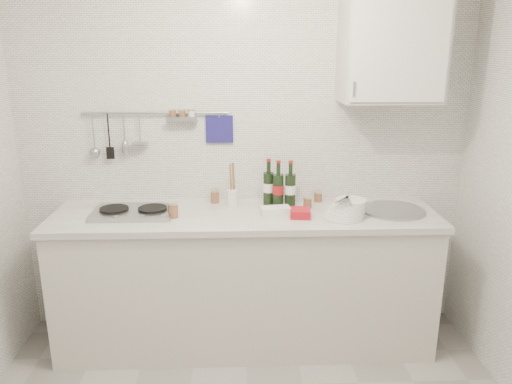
% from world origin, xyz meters
% --- Properties ---
extents(back_wall, '(3.00, 0.02, 2.50)m').
position_xyz_m(back_wall, '(0.00, 1.40, 1.25)').
color(back_wall, silver).
rests_on(back_wall, floor).
extents(counter, '(2.44, 0.64, 0.96)m').
position_xyz_m(counter, '(0.01, 1.10, 0.43)').
color(counter, beige).
rests_on(counter, floor).
extents(wall_rail, '(0.98, 0.09, 0.34)m').
position_xyz_m(wall_rail, '(-0.60, 1.37, 1.43)').
color(wall_rail, '#93969B').
rests_on(wall_rail, back_wall).
extents(wall_cabinet, '(0.60, 0.38, 0.70)m').
position_xyz_m(wall_cabinet, '(0.90, 1.22, 1.95)').
color(wall_cabinet, beige).
rests_on(wall_cabinet, back_wall).
extents(plate_stack_hob, '(0.24, 0.24, 0.02)m').
position_xyz_m(plate_stack_hob, '(-0.60, 1.07, 0.93)').
color(plate_stack_hob, teal).
rests_on(plate_stack_hob, counter).
extents(plate_stack_sink, '(0.26, 0.24, 0.12)m').
position_xyz_m(plate_stack_sink, '(0.63, 1.00, 0.97)').
color(plate_stack_sink, white).
rests_on(plate_stack_sink, counter).
extents(wine_bottles, '(0.21, 0.13, 0.31)m').
position_xyz_m(wine_bottles, '(0.23, 1.23, 1.07)').
color(wine_bottles, black).
rests_on(wine_bottles, counter).
extents(butter_dish, '(0.19, 0.11, 0.05)m').
position_xyz_m(butter_dish, '(0.19, 1.05, 0.95)').
color(butter_dish, white).
rests_on(butter_dish, counter).
extents(strawberry_punnet, '(0.13, 0.13, 0.05)m').
position_xyz_m(strawberry_punnet, '(0.34, 1.01, 0.95)').
color(strawberry_punnet, red).
rests_on(strawberry_punnet, counter).
extents(utensil_crock, '(0.07, 0.07, 0.29)m').
position_xyz_m(utensil_crock, '(-0.08, 1.26, 0.99)').
color(utensil_crock, white).
rests_on(utensil_crock, counter).
extents(jar_a, '(0.06, 0.06, 0.09)m').
position_xyz_m(jar_a, '(-0.20, 1.32, 0.96)').
color(jar_a, brown).
rests_on(jar_a, counter).
extents(jar_b, '(0.06, 0.06, 0.07)m').
position_xyz_m(jar_b, '(0.50, 1.33, 0.96)').
color(jar_b, brown).
rests_on(jar_b, counter).
extents(jar_c, '(0.06, 0.06, 0.07)m').
position_xyz_m(jar_c, '(0.41, 1.19, 0.96)').
color(jar_c, brown).
rests_on(jar_c, counter).
extents(jar_d, '(0.07, 0.07, 0.10)m').
position_xyz_m(jar_d, '(-0.44, 1.03, 0.97)').
color(jar_d, brown).
rests_on(jar_d, counter).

